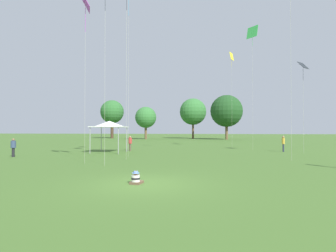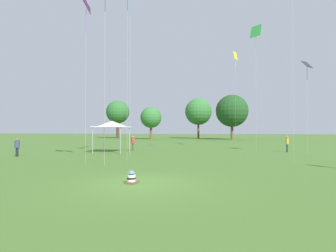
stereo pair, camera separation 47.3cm
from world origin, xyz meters
name	(u,v)px [view 1 (the left image)]	position (x,y,z in m)	size (l,w,h in m)	color
ground_plane	(145,184)	(0.00, 0.00, 0.00)	(300.00, 300.00, 0.00)	#426628
seated_toddler	(136,179)	(-0.36, -0.08, 0.21)	(0.51, 0.59, 0.54)	brown
person_standing_0	(13,146)	(-13.38, 8.85, 0.89)	(0.41, 0.41, 1.53)	black
person_standing_1	(283,142)	(10.09, 17.75, 0.99)	(0.35, 0.35, 1.63)	#282D42
person_standing_3	(130,142)	(-5.79, 16.65, 0.93)	(0.53, 0.53, 1.59)	brown
canopy_tent	(109,124)	(-7.14, 14.10, 2.80)	(3.14, 3.14, 3.14)	white
kite_2	(129,4)	(-4.01, 10.42, 12.81)	(0.77, 0.60, 14.03)	#339EDB
kite_3	(303,68)	(11.38, 15.75, 8.10)	(1.16, 1.14, 8.69)	#1E2328
kite_5	(85,6)	(-5.59, 5.85, 10.54)	(1.01, 1.28, 11.32)	#B738C6
kite_6	(232,59)	(5.48, 23.70, 11.30)	(0.65, 1.01, 12.18)	yellow
kite_7	(252,35)	(7.37, 19.43, 12.83)	(1.18, 1.15, 13.77)	green
distant_tree_0	(146,117)	(-13.04, 53.02, 5.41)	(5.27, 5.27, 8.08)	brown
distant_tree_1	(227,111)	(6.68, 53.12, 6.79)	(7.61, 7.61, 10.62)	brown
distant_tree_2	(193,112)	(-1.68, 59.38, 7.16)	(7.06, 7.06, 10.71)	brown
distant_tree_3	(112,112)	(-23.93, 58.42, 7.26)	(6.42, 6.42, 10.54)	#473323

